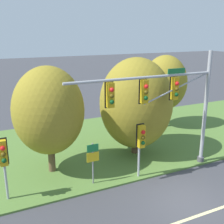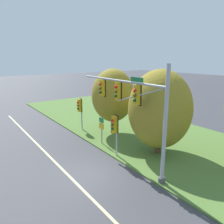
# 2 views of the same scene
# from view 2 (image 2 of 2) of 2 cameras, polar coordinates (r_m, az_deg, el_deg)

# --- Properties ---
(ground_plane) EXTENTS (160.00, 160.00, 0.00)m
(ground_plane) POSITION_cam_2_polar(r_m,az_deg,el_deg) (14.44, -5.85, -15.66)
(ground_plane) COLOR #3D3D42
(lane_stripe) EXTENTS (36.00, 0.16, 0.01)m
(lane_stripe) POSITION_cam_2_polar(r_m,az_deg,el_deg) (13.97, -10.30, -16.92)
(lane_stripe) COLOR beige
(lane_stripe) RESTS_ON ground
(grass_verge) EXTENTS (48.00, 11.50, 0.10)m
(grass_verge) POSITION_cam_2_polar(r_m,az_deg,el_deg) (19.42, 15.91, -7.88)
(grass_verge) COLOR #517533
(grass_verge) RESTS_ON ground
(traffic_signal_mast) EXTENTS (8.69, 0.49, 6.76)m
(traffic_signal_mast) POSITION_cam_2_polar(r_m,az_deg,el_deg) (13.83, 5.34, 2.57)
(traffic_signal_mast) COLOR #9EA0A5
(traffic_signal_mast) RESTS_ON grass_verge
(pedestrian_signal_near_kerb) EXTENTS (0.46, 0.55, 3.15)m
(pedestrian_signal_near_kerb) POSITION_cam_2_polar(r_m,az_deg,el_deg) (21.56, -8.39, 1.24)
(pedestrian_signal_near_kerb) COLOR #9EA0A5
(pedestrian_signal_near_kerb) RESTS_ON grass_verge
(pedestrian_signal_further_along) EXTENTS (0.46, 0.55, 3.09)m
(pedestrian_signal_further_along) POSITION_cam_2_polar(r_m,az_deg,el_deg) (15.58, 0.75, -3.87)
(pedestrian_signal_further_along) COLOR #9EA0A5
(pedestrian_signal_further_along) RESTS_ON grass_verge
(route_sign_post) EXTENTS (0.67, 0.08, 2.27)m
(route_sign_post) POSITION_cam_2_polar(r_m,az_deg,el_deg) (18.10, -2.75, -3.85)
(route_sign_post) COLOR slate
(route_sign_post) RESTS_ON grass_verge
(tree_nearest_road) EXTENTS (3.92, 3.92, 6.06)m
(tree_nearest_road) POSITION_cam_2_polar(r_m,az_deg,el_deg) (20.18, 0.23, 4.30)
(tree_nearest_road) COLOR brown
(tree_nearest_road) RESTS_ON grass_verge
(tree_left_of_mast) EXTENTS (4.63, 4.63, 6.27)m
(tree_left_of_mast) POSITION_cam_2_polar(r_m,az_deg,el_deg) (16.25, 12.37, 0.69)
(tree_left_of_mast) COLOR #4C3823
(tree_left_of_mast) RESTS_ON grass_verge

